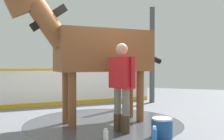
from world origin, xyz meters
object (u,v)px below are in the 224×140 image
Objects in this scene: handler at (122,81)px; wash_bucket at (162,128)px; bottle_spray at (154,135)px; bottle_shampoo at (106,136)px; horse at (98,51)px.

wash_bucket is at bearing -69.97° from handler.
wash_bucket is at bearing 79.74° from bottle_spray.
handler is 1.04m from bottle_shampoo.
handler is at bearing 171.63° from wash_bucket.
handler is 1.14m from bottle_spray.
handler is 5.93× the size of bottle_spray.
handler reaches higher than wash_bucket.
wash_bucket is (0.74, -0.11, -0.75)m from handler.
wash_bucket is 0.97m from bottle_shampoo.
horse is at bearing 80.26° from handler.
horse is at bearing 155.56° from wash_bucket.
horse is 12.43× the size of bottle_shampoo.
bottle_spray is at bearing 12.17° from bottle_shampoo.
bottle_shampoo is at bearing 74.60° from horse.
bottle_shampoo is at bearing -157.98° from handler.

